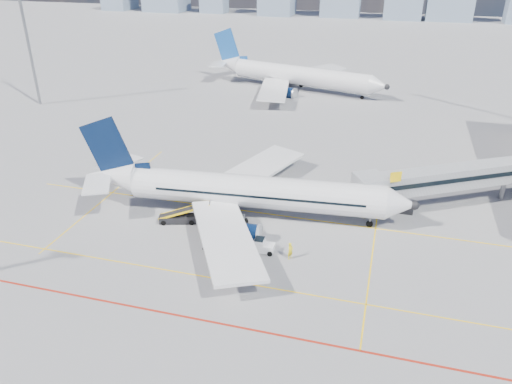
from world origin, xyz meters
TOP-DOWN VIEW (x-y plane):
  - ground at (0.00, 0.00)m, footprint 420.00×420.00m
  - apron_markings at (-0.58, -3.91)m, footprint 90.00×35.12m
  - jet_bridge at (23.51, 16.91)m, footprint 23.55×15.78m
  - floodlight_mast_nw at (-55.00, 40.00)m, footprint 3.20×0.61m
  - main_aircraft at (-1.75, 6.90)m, footprint 39.80×34.64m
  - second_aircraft at (-7.74, 65.35)m, footprint 41.98×36.02m
  - baggage_tug at (2.67, -0.21)m, footprint 2.34×1.44m
  - cargo_dolly at (-1.51, -1.62)m, footprint 4.01×2.66m
  - belt_loader at (-8.36, 3.32)m, footprint 6.21×3.09m
  - ramp_worker at (5.79, -0.63)m, footprint 0.73×0.82m

SIDE VIEW (x-z plane):
  - ground at x=0.00m, z-range 0.00..0.00m
  - apron_markings at x=-0.58m, z-range 0.00..0.01m
  - belt_loader at x=-8.36m, z-range -0.60..1.90m
  - baggage_tug at x=2.67m, z-range -0.03..1.57m
  - ramp_worker at x=5.79m, z-range 0.00..1.88m
  - cargo_dolly at x=-1.51m, z-range 0.10..2.12m
  - second_aircraft at x=-7.74m, z-range -3.00..9.44m
  - main_aircraft at x=-1.75m, z-range -2.59..9.03m
  - jet_bridge at x=23.51m, z-range 0.59..6.89m
  - floodlight_mast_nw at x=-55.00m, z-range 0.86..26.31m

